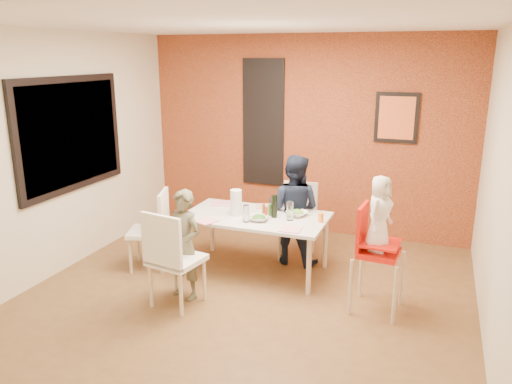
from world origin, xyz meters
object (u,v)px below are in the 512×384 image
(child_far, at_px, (294,210))
(toddler, at_px, (379,214))
(chair_near, at_px, (171,255))
(child_near, at_px, (184,245))
(wine_bottle, at_px, (274,206))
(high_chair, at_px, (374,248))
(chair_left, at_px, (155,225))
(dining_table, at_px, (255,221))
(paper_towel_roll, at_px, (236,203))
(chair_far, at_px, (298,216))

(child_far, height_order, toddler, toddler)
(chair_near, xyz_separation_m, toddler, (1.87, 0.65, 0.43))
(child_near, xyz_separation_m, toddler, (1.86, 0.41, 0.42))
(child_near, bearing_deg, wine_bottle, 68.15)
(high_chair, height_order, child_far, child_far)
(chair_left, height_order, child_far, child_far)
(child_near, height_order, wine_bottle, child_near)
(high_chair, distance_m, wine_bottle, 1.26)
(dining_table, height_order, paper_towel_roll, paper_towel_roll)
(dining_table, distance_m, chair_near, 1.20)
(chair_near, height_order, paper_towel_roll, chair_near)
(chair_near, bearing_deg, wine_bottle, -111.59)
(dining_table, xyz_separation_m, child_far, (0.33, 0.40, 0.05))
(chair_near, bearing_deg, dining_table, -103.11)
(dining_table, height_order, wine_bottle, wine_bottle)
(paper_towel_roll, bearing_deg, child_far, 39.72)
(dining_table, height_order, chair_far, chair_far)
(child_near, height_order, child_far, child_far)
(high_chair, height_order, wine_bottle, high_chair)
(dining_table, xyz_separation_m, chair_left, (-1.13, -0.32, -0.09))
(chair_near, bearing_deg, child_far, -108.24)
(chair_left, distance_m, child_near, 0.86)
(high_chair, relative_size, toddler, 1.45)
(chair_near, bearing_deg, chair_left, -40.26)
(dining_table, distance_m, child_far, 0.52)
(chair_far, xyz_separation_m, paper_towel_roll, (-0.54, -0.70, 0.31))
(chair_near, relative_size, chair_left, 1.07)
(chair_far, xyz_separation_m, wine_bottle, (-0.11, -0.62, 0.29))
(chair_left, bearing_deg, chair_far, 104.56)
(child_near, distance_m, wine_bottle, 1.12)
(high_chair, relative_size, paper_towel_roll, 3.60)
(high_chair, bearing_deg, dining_table, 76.69)
(chair_left, distance_m, paper_towel_roll, 1.00)
(wine_bottle, bearing_deg, chair_near, -121.35)
(chair_far, distance_m, child_far, 0.28)
(child_far, xyz_separation_m, wine_bottle, (-0.12, -0.38, 0.14))
(chair_left, bearing_deg, chair_near, 21.09)
(dining_table, relative_size, paper_towel_roll, 5.50)
(chair_far, distance_m, paper_towel_roll, 0.93)
(chair_left, xyz_separation_m, child_far, (1.46, 0.72, 0.14))
(dining_table, xyz_separation_m, toddler, (1.41, -0.45, 0.38))
(chair_far, distance_m, child_near, 1.69)
(child_far, xyz_separation_m, toddler, (1.07, -0.85, 0.33))
(chair_left, distance_m, child_far, 1.63)
(chair_left, bearing_deg, wine_bottle, 85.14)
(chair_near, relative_size, child_far, 0.75)
(toddler, bearing_deg, high_chair, 101.46)
(dining_table, height_order, chair_near, chair_near)
(high_chair, distance_m, paper_towel_roll, 1.65)
(child_far, bearing_deg, chair_near, 66.34)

